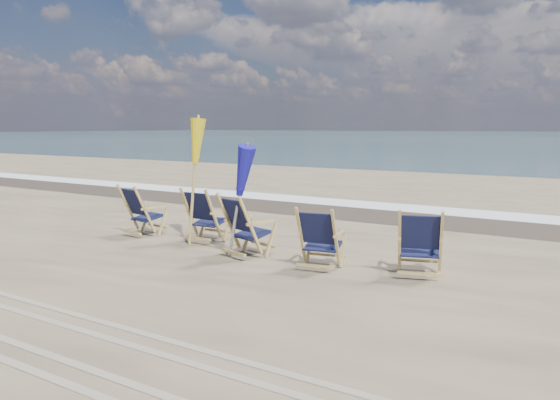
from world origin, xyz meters
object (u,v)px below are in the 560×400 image
(beach_chair_1, at_px, (213,217))
(beach_chair_4, at_px, (441,245))
(umbrella_yellow, at_px, (193,148))
(beach_chair_0, at_px, (145,212))
(beach_chair_2, at_px, (250,228))
(umbrella_blue, at_px, (237,173))
(beach_chair_3, at_px, (336,240))

(beach_chair_1, bearing_deg, beach_chair_4, 177.87)
(beach_chair_4, bearing_deg, umbrella_yellow, -17.32)
(beach_chair_0, height_order, beach_chair_2, beach_chair_2)
(beach_chair_1, distance_m, umbrella_blue, 1.58)
(beach_chair_4, distance_m, umbrella_blue, 3.46)
(beach_chair_3, xyz_separation_m, beach_chair_4, (1.49, 0.45, 0.02))
(beach_chair_2, relative_size, umbrella_blue, 0.56)
(umbrella_yellow, distance_m, umbrella_blue, 1.58)
(beach_chair_0, relative_size, beach_chair_2, 0.97)
(beach_chair_4, bearing_deg, beach_chair_3, -0.73)
(beach_chair_0, relative_size, beach_chair_1, 0.99)
(beach_chair_2, bearing_deg, beach_chair_3, -160.49)
(beach_chair_0, height_order, beach_chair_3, beach_chair_0)
(beach_chair_3, xyz_separation_m, umbrella_blue, (-1.79, -0.11, 0.96))
(umbrella_blue, bearing_deg, beach_chair_0, 171.09)
(beach_chair_0, xyz_separation_m, umbrella_blue, (2.61, -0.41, 0.94))
(beach_chair_1, height_order, beach_chair_3, beach_chair_1)
(umbrella_blue, bearing_deg, beach_chair_1, 147.44)
(beach_chair_1, relative_size, beach_chair_3, 1.06)
(beach_chair_0, distance_m, beach_chair_2, 2.89)
(beach_chair_1, xyz_separation_m, umbrella_blue, (1.07, -0.69, 0.93))
(umbrella_blue, bearing_deg, beach_chair_2, 5.90)
(beach_chair_0, bearing_deg, umbrella_yellow, -164.03)
(beach_chair_4, xyz_separation_m, umbrella_yellow, (-4.71, -0.02, 1.31))
(beach_chair_0, xyz_separation_m, umbrella_yellow, (1.18, 0.13, 1.31))
(beach_chair_3, distance_m, beach_chair_4, 1.56)
(beach_chair_2, xyz_separation_m, beach_chair_3, (1.54, 0.09, -0.05))
(beach_chair_3, bearing_deg, umbrella_blue, -5.94)
(umbrella_yellow, bearing_deg, beach_chair_1, 21.69)
(beach_chair_0, height_order, umbrella_blue, umbrella_blue)
(beach_chair_2, bearing_deg, beach_chair_4, -153.63)
(beach_chair_4, distance_m, umbrella_yellow, 4.89)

